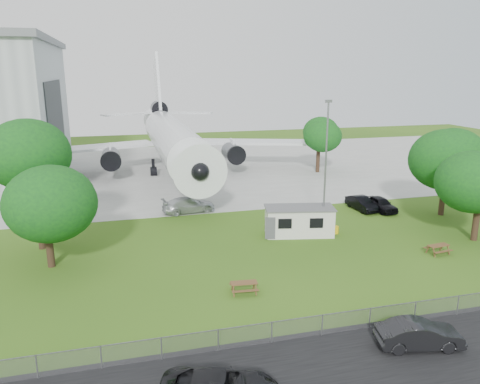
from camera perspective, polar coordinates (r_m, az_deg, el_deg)
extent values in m
plane|color=#4A741E|center=(35.68, 2.03, -9.49)|extent=(160.00, 160.00, 0.00)
cube|color=black|center=(25.15, 11.23, -21.11)|extent=(120.00, 8.00, 0.02)
cube|color=#B7B7B2|center=(71.29, -6.83, 2.76)|extent=(120.00, 46.00, 0.03)
cube|color=#2D3033|center=(65.04, -21.39, 6.74)|extent=(0.16, 16.00, 12.96)
cylinder|color=white|center=(66.25, -8.18, 6.28)|extent=(5.40, 34.00, 5.40)
cone|color=white|center=(47.70, -5.44, 3.12)|extent=(5.40, 5.50, 5.40)
cone|color=white|center=(86.90, -9.88, 8.71)|extent=(4.86, 9.00, 4.86)
cube|color=white|center=(69.35, -18.81, 5.02)|extent=(21.36, 10.77, 0.36)
cube|color=white|center=(72.00, 1.51, 6.12)|extent=(21.36, 10.77, 0.36)
cube|color=white|center=(86.51, -10.05, 12.47)|extent=(0.46, 9.96, 12.17)
cylinder|color=#515459|center=(65.67, -15.46, 3.97)|extent=(2.50, 4.20, 2.50)
cylinder|color=#515459|center=(67.59, -0.88, 4.79)|extent=(2.50, 4.20, 2.50)
cylinder|color=#515459|center=(85.73, -9.88, 9.98)|extent=(2.60, 4.50, 2.60)
cylinder|color=black|center=(51.96, -5.98, -0.35)|extent=(0.36, 0.36, 2.40)
cylinder|color=black|center=(67.64, -10.52, 3.00)|extent=(0.44, 0.44, 2.40)
cylinder|color=black|center=(68.26, -5.83, 3.28)|extent=(0.44, 0.44, 2.40)
cube|color=silver|center=(42.87, 7.22, -3.59)|extent=(6.38, 3.65, 2.50)
cube|color=#59595B|center=(42.48, 7.28, -1.91)|extent=(6.61, 3.89, 0.12)
cylinder|color=gold|center=(43.99, 11.61, -4.54)|extent=(0.50, 0.50, 0.70)
cube|color=gray|center=(27.78, 7.96, -17.19)|extent=(58.00, 0.04, 1.30)
cylinder|color=slate|center=(42.21, 10.37, 2.68)|extent=(0.16, 0.16, 12.00)
cylinder|color=#382619|center=(42.37, -23.23, -3.48)|extent=(0.56, 0.56, 4.53)
sphere|color=#196B16|center=(41.10, -24.00, 3.88)|extent=(7.39, 7.39, 7.39)
cylinder|color=#382619|center=(38.54, -22.17, -6.46)|extent=(0.56, 0.56, 2.84)
sphere|color=#196B16|center=(37.49, -22.67, -1.50)|extent=(7.48, 7.48, 7.48)
cylinder|color=#382619|center=(46.05, 26.79, -3.46)|extent=(0.56, 0.56, 3.03)
cylinder|color=#382619|center=(52.50, 23.45, -0.78)|extent=(0.56, 0.56, 3.42)
sphere|color=#196B16|center=(51.64, 23.91, 3.70)|extent=(7.86, 7.86, 7.86)
cylinder|color=#382619|center=(69.50, 9.47, 3.69)|extent=(0.56, 0.56, 3.20)
sphere|color=#196B16|center=(68.88, 9.61, 6.88)|extent=(5.36, 5.36, 5.36)
imported|color=black|center=(28.08, 21.01, -15.93)|extent=(4.82, 2.48, 1.52)
imported|color=black|center=(51.97, 16.75, -1.42)|extent=(2.16, 4.56, 1.51)
imported|color=black|center=(51.76, 14.60, -1.37)|extent=(1.86, 4.48, 1.44)
imported|color=silver|center=(49.50, -6.28, -1.60)|extent=(5.73, 2.79, 1.60)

